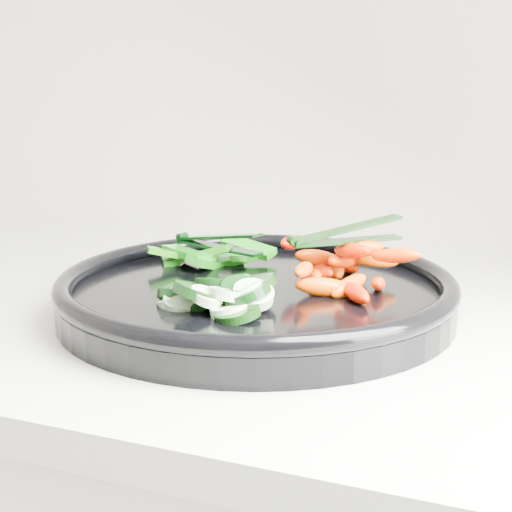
% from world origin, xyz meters
% --- Properties ---
extents(veggie_tray, '(0.48, 0.48, 0.04)m').
position_xyz_m(veggie_tray, '(-0.38, 1.66, 0.95)').
color(veggie_tray, black).
rests_on(veggie_tray, counter).
extents(cucumber_pile, '(0.12, 0.10, 0.04)m').
position_xyz_m(cucumber_pile, '(-0.39, 1.59, 0.96)').
color(cucumber_pile, black).
rests_on(cucumber_pile, veggie_tray).
extents(carrot_pile, '(0.14, 0.14, 0.05)m').
position_xyz_m(carrot_pile, '(-0.31, 1.69, 0.97)').
color(carrot_pile, '#EF6100').
rests_on(carrot_pile, veggie_tray).
extents(pepper_pile, '(0.13, 0.10, 0.04)m').
position_xyz_m(pepper_pile, '(-0.46, 1.72, 0.96)').
color(pepper_pile, '#14690A').
rests_on(pepper_pile, veggie_tray).
extents(tong_carrot, '(0.10, 0.09, 0.02)m').
position_xyz_m(tong_carrot, '(-0.31, 1.69, 1.00)').
color(tong_carrot, black).
rests_on(tong_carrot, carrot_pile).
extents(tong_pepper, '(0.11, 0.05, 0.02)m').
position_xyz_m(tong_pepper, '(-0.45, 1.72, 0.98)').
color(tong_pepper, black).
rests_on(tong_pepper, pepper_pile).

